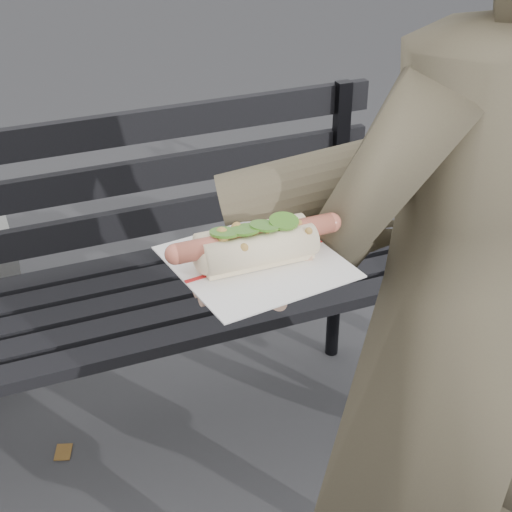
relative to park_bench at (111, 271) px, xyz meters
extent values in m
cylinder|color=black|center=(0.69, -0.24, -0.30)|extent=(0.04, 0.04, 0.45)
cylinder|color=black|center=(0.69, 0.10, -0.30)|extent=(0.04, 0.04, 0.45)
cube|color=black|center=(0.02, -0.25, -0.06)|extent=(1.50, 0.07, 0.03)
cube|color=black|center=(0.02, -0.16, -0.06)|extent=(1.50, 0.07, 0.03)
cube|color=black|center=(0.02, -0.07, -0.06)|extent=(1.50, 0.07, 0.03)
cube|color=black|center=(0.02, 0.02, -0.06)|extent=(1.50, 0.07, 0.03)
cube|color=black|center=(0.02, 0.11, -0.06)|extent=(1.50, 0.07, 0.03)
cube|color=black|center=(0.69, 0.12, 0.15)|extent=(0.04, 0.03, 0.42)
cube|color=black|center=(0.02, 0.14, 0.05)|extent=(1.50, 0.02, 0.08)
cube|color=black|center=(0.02, 0.14, 0.18)|extent=(1.50, 0.02, 0.08)
cube|color=black|center=(0.02, 0.14, 0.31)|extent=(1.50, 0.02, 0.08)
imported|color=brown|center=(0.39, -0.82, 0.28)|extent=(0.66, 0.51, 1.61)
cylinder|color=brown|center=(0.26, -0.82, 0.58)|extent=(0.51, 0.23, 0.19)
cylinder|color=#D8A384|center=(0.05, -0.89, 0.51)|extent=(0.09, 0.08, 0.07)
ellipsoid|color=#D8A384|center=(0.01, -0.90, 0.51)|extent=(0.10, 0.12, 0.03)
cylinder|color=#D8A384|center=(-0.04, -0.93, 0.51)|extent=(0.05, 0.02, 0.02)
cylinder|color=#D8A384|center=(-0.04, -0.91, 0.51)|extent=(0.05, 0.02, 0.02)
cylinder|color=#D8A384|center=(-0.04, -0.89, 0.51)|extent=(0.05, 0.02, 0.02)
cylinder|color=#D8A384|center=(-0.04, -0.87, 0.51)|extent=(0.05, 0.02, 0.02)
cylinder|color=#D8A384|center=(0.02, -0.96, 0.51)|extent=(0.04, 0.05, 0.02)
cube|color=white|center=(0.01, -0.90, 0.52)|extent=(0.21, 0.21, 0.00)
cube|color=#B21E1E|center=(0.01, -0.90, 0.53)|extent=(0.19, 0.03, 0.00)
cylinder|color=#CB654E|center=(0.01, -0.90, 0.56)|extent=(0.20, 0.02, 0.02)
sphere|color=#CB654E|center=(-0.09, -0.90, 0.56)|extent=(0.03, 0.02, 0.02)
sphere|color=#CB654E|center=(0.11, -0.90, 0.56)|extent=(0.03, 0.02, 0.02)
sphere|color=#9E6B2D|center=(0.05, -0.89, 0.57)|extent=(0.01, 0.01, 0.01)
sphere|color=#9E6B2D|center=(0.07, -0.92, 0.57)|extent=(0.01, 0.01, 0.01)
sphere|color=#9E6B2D|center=(0.01, -0.89, 0.57)|extent=(0.01, 0.01, 0.01)
sphere|color=#9E6B2D|center=(0.07, -0.88, 0.56)|extent=(0.01, 0.01, 0.01)
sphere|color=#9E6B2D|center=(0.02, -0.91, 0.57)|extent=(0.01, 0.01, 0.01)
sphere|color=#9E6B2D|center=(0.01, -0.89, 0.56)|extent=(0.01, 0.01, 0.01)
sphere|color=#9E6B2D|center=(-0.01, -0.92, 0.56)|extent=(0.01, 0.01, 0.01)
sphere|color=#9E6B2D|center=(0.01, -0.91, 0.56)|extent=(0.01, 0.01, 0.01)
sphere|color=#9E6B2D|center=(0.00, -0.89, 0.56)|extent=(0.01, 0.01, 0.01)
sphere|color=#9E6B2D|center=(-0.04, -0.92, 0.56)|extent=(0.01, 0.01, 0.01)
sphere|color=#9E6B2D|center=(-0.02, -0.90, 0.57)|extent=(0.01, 0.01, 0.01)
sphere|color=#9E6B2D|center=(0.00, -0.88, 0.57)|extent=(0.01, 0.01, 0.01)
sphere|color=#9E6B2D|center=(0.05, -0.91, 0.56)|extent=(0.01, 0.01, 0.01)
sphere|color=#9E6B2D|center=(-0.03, -0.91, 0.57)|extent=(0.01, 0.01, 0.01)
sphere|color=#9E6B2D|center=(0.02, -0.90, 0.57)|extent=(0.01, 0.01, 0.01)
sphere|color=#9E6B2D|center=(-0.04, -0.90, 0.56)|extent=(0.01, 0.01, 0.01)
sphere|color=#9E6B2D|center=(0.07, -0.90, 0.57)|extent=(0.01, 0.01, 0.01)
sphere|color=#9E6B2D|center=(0.00, -0.88, 0.57)|extent=(0.01, 0.01, 0.01)
sphere|color=#9E6B2D|center=(0.01, -0.89, 0.56)|extent=(0.01, 0.01, 0.01)
sphere|color=#9E6B2D|center=(0.04, -0.90, 0.56)|extent=(0.01, 0.01, 0.01)
sphere|color=#9E6B2D|center=(-0.04, -0.91, 0.56)|extent=(0.01, 0.01, 0.01)
sphere|color=#9E6B2D|center=(-0.01, -0.88, 0.57)|extent=(0.01, 0.01, 0.01)
sphere|color=#9E6B2D|center=(-0.03, -0.89, 0.57)|extent=(0.01, 0.01, 0.01)
sphere|color=#9E6B2D|center=(-0.01, -0.88, 0.56)|extent=(0.01, 0.01, 0.01)
sphere|color=#9E6B2D|center=(0.01, -0.89, 0.56)|extent=(0.01, 0.01, 0.01)
sphere|color=#9E6B2D|center=(0.05, -0.89, 0.57)|extent=(0.01, 0.01, 0.01)
cylinder|color=#468123|center=(-0.03, -0.90, 0.57)|extent=(0.04, 0.04, 0.01)
cylinder|color=#468123|center=(0.00, -0.90, 0.57)|extent=(0.04, 0.04, 0.01)
cylinder|color=#468123|center=(0.02, -0.90, 0.57)|extent=(0.04, 0.04, 0.01)
cylinder|color=#468123|center=(0.05, -0.90, 0.57)|extent=(0.04, 0.04, 0.01)
cube|color=brown|center=(0.80, -0.40, -0.52)|extent=(0.07, 0.05, 0.00)
cube|color=brown|center=(1.01, 0.84, -0.52)|extent=(0.05, 0.07, 0.00)
cube|color=brown|center=(0.86, 0.75, -0.52)|extent=(0.08, 0.10, 0.00)
cube|color=brown|center=(1.06, -0.20, -0.52)|extent=(0.05, 0.05, 0.00)
cube|color=brown|center=(-0.18, -0.02, -0.52)|extent=(0.06, 0.07, 0.00)
cube|color=brown|center=(0.53, -0.44, -0.52)|extent=(0.07, 0.09, 0.00)
camera|label=1|loc=(-0.30, -1.65, 1.01)|focal=55.00mm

